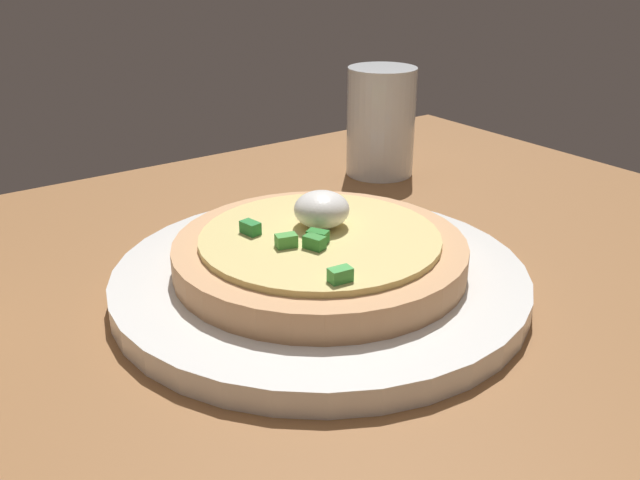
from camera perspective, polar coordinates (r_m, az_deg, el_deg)
dining_table at (r=39.63cm, az=-4.30°, el=-11.39°), size 93.48×72.91×2.80cm
plate at (r=45.32cm, az=0.00°, el=-3.23°), size 26.82×26.82×1.59cm
pizza at (r=44.48cm, az=-0.00°, el=-0.89°), size 18.83×18.83×4.72cm
cup_near at (r=67.20cm, az=5.02°, el=9.50°), size 6.48×6.48×10.22cm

